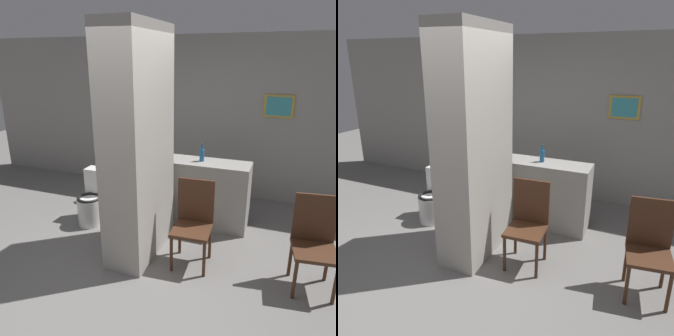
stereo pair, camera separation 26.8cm
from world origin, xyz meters
TOP-DOWN VIEW (x-y plane):
  - ground_plane at (0.00, 0.00)m, footprint 14.00×14.00m
  - wall_back at (-0.00, 2.63)m, footprint 8.00×0.09m
  - pillar_center at (0.13, 0.54)m, footprint 0.48×1.08m
  - counter_shelf at (0.62, 1.45)m, footprint 1.32×0.44m
  - toilet at (-0.81, 0.94)m, footprint 0.35×0.51m
  - chair_near_pillar at (0.79, 0.53)m, footprint 0.44×0.44m
  - chair_by_doorway at (2.04, 0.54)m, footprint 0.46×0.46m
  - bicycle at (-0.47, 1.58)m, footprint 1.65×0.42m
  - bottle_tall at (0.62, 1.46)m, footprint 0.06×0.06m

SIDE VIEW (x-z plane):
  - ground_plane at x=0.00m, z-range 0.00..0.00m
  - bicycle at x=-0.47m, z-range -0.01..0.64m
  - toilet at x=-0.81m, z-range -0.05..0.70m
  - counter_shelf at x=0.62m, z-range 0.00..0.92m
  - chair_near_pillar at x=0.79m, z-range 0.04..1.01m
  - chair_by_doorway at x=2.04m, z-range 0.04..1.01m
  - bottle_tall at x=0.62m, z-range 0.88..1.13m
  - pillar_center at x=0.13m, z-range 0.00..2.60m
  - wall_back at x=0.00m, z-range 0.00..2.60m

